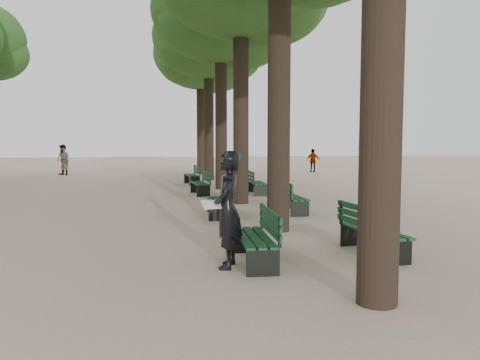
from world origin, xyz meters
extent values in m
plane|color=#C1A892|center=(0.00, 0.00, 0.00)|extent=(120.00, 120.00, 0.00)
cylinder|color=#33261C|center=(1.50, -2.00, 3.75)|extent=(0.52, 0.52, 7.50)
cylinder|color=#33261C|center=(1.50, 3.00, 3.75)|extent=(0.52, 0.52, 7.50)
cylinder|color=#33261C|center=(1.50, 8.00, 3.75)|extent=(0.52, 0.52, 7.50)
cylinder|color=#33261C|center=(1.50, 13.00, 3.75)|extent=(0.52, 0.52, 7.50)
ellipsoid|color=#23521C|center=(1.50, 13.00, 7.70)|extent=(6.00, 6.00, 4.50)
cylinder|color=#33261C|center=(1.50, 18.00, 3.75)|extent=(0.52, 0.52, 7.50)
ellipsoid|color=#23521C|center=(1.50, 18.00, 7.70)|extent=(6.00, 6.00, 4.50)
cylinder|color=#33261C|center=(1.50, 23.00, 3.75)|extent=(0.52, 0.52, 7.50)
ellipsoid|color=#23521C|center=(1.50, 23.00, 7.70)|extent=(6.00, 6.00, 4.50)
cube|color=black|center=(0.35, 0.22, 0.23)|extent=(0.60, 1.82, 0.45)
cube|color=#0E321E|center=(0.35, 0.22, 0.45)|extent=(0.62, 1.82, 0.04)
cube|color=#0E321E|center=(0.63, 0.21, 0.72)|extent=(0.12, 1.80, 0.40)
cube|color=black|center=(0.35, 5.37, 0.23)|extent=(0.67, 1.84, 0.45)
cube|color=#0E321E|center=(0.35, 5.37, 0.45)|extent=(0.69, 1.84, 0.04)
cube|color=#0E321E|center=(0.63, 5.35, 0.72)|extent=(0.19, 1.80, 0.40)
cube|color=black|center=(0.35, 10.88, 0.23)|extent=(0.66, 1.84, 0.45)
cube|color=#0E321E|center=(0.35, 10.88, 0.45)|extent=(0.68, 1.84, 0.04)
cube|color=#0E321E|center=(0.63, 10.90, 0.72)|extent=(0.18, 1.80, 0.40)
cube|color=black|center=(0.35, 15.45, 0.23)|extent=(0.69, 1.84, 0.45)
cube|color=#0E321E|center=(0.35, 15.45, 0.45)|extent=(0.71, 1.84, 0.04)
cube|color=#0E321E|center=(0.63, 15.47, 0.72)|extent=(0.21, 1.80, 0.40)
cube|color=black|center=(2.65, 0.45, 0.23)|extent=(0.65, 1.83, 0.45)
cube|color=#0E321E|center=(2.65, 0.45, 0.45)|extent=(0.67, 1.84, 0.04)
cube|color=#0E321E|center=(2.37, 0.43, 0.72)|extent=(0.17, 1.80, 0.40)
cube|color=black|center=(2.65, 5.71, 0.23)|extent=(0.53, 1.80, 0.45)
cube|color=#0E321E|center=(2.65, 5.71, 0.45)|extent=(0.55, 1.80, 0.04)
cube|color=#0E321E|center=(2.37, 5.71, 0.72)|extent=(0.05, 1.80, 0.40)
cube|color=black|center=(2.65, 10.69, 0.23)|extent=(0.60, 1.82, 0.45)
cube|color=#0E321E|center=(2.65, 10.69, 0.45)|extent=(0.62, 1.82, 0.04)
cube|color=#0E321E|center=(2.37, 10.70, 0.72)|extent=(0.12, 1.80, 0.40)
cube|color=black|center=(2.65, 15.94, 0.23)|extent=(0.64, 1.83, 0.45)
cube|color=#0E321E|center=(2.65, 15.94, 0.45)|extent=(0.66, 1.83, 0.04)
cube|color=#0E321E|center=(2.37, 15.93, 0.72)|extent=(0.16, 1.80, 0.40)
imported|color=black|center=(-0.12, 0.05, 0.96)|extent=(0.58, 0.84, 1.92)
cube|color=white|center=(-0.37, 0.05, 1.05)|extent=(0.37, 0.29, 0.12)
imported|color=#262628|center=(9.28, 23.46, 0.80)|extent=(0.95, 0.35, 1.61)
imported|color=#262628|center=(7.30, 25.54, 0.79)|extent=(0.87, 1.00, 1.57)
imported|color=#262628|center=(-7.11, 23.25, 0.96)|extent=(0.95, 0.92, 1.92)
camera|label=1|loc=(-1.22, -7.43, 2.05)|focal=35.00mm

